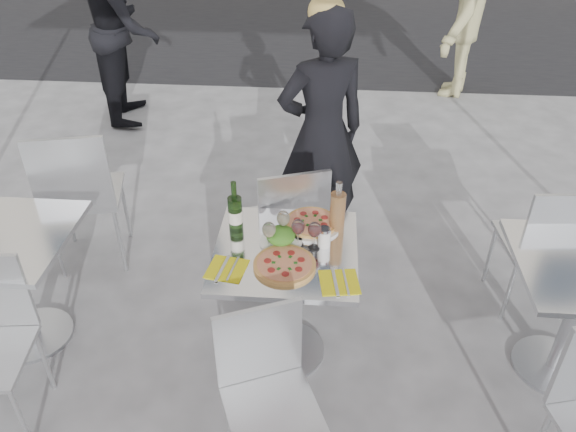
# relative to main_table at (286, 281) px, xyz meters

# --- Properties ---
(ground) EXTENTS (80.00, 80.00, 0.00)m
(ground) POSITION_rel_main_table_xyz_m (0.00, 0.00, -0.54)
(ground) COLOR #5F5F62
(street_asphalt) EXTENTS (24.00, 5.00, 0.00)m
(street_asphalt) POSITION_rel_main_table_xyz_m (0.00, 6.50, -0.54)
(street_asphalt) COLOR black
(street_asphalt) RESTS_ON ground
(main_table) EXTENTS (0.72, 0.72, 0.75)m
(main_table) POSITION_rel_main_table_xyz_m (0.00, 0.00, 0.00)
(main_table) COLOR #B7BABF
(main_table) RESTS_ON ground
(side_table_left) EXTENTS (0.72, 0.72, 0.75)m
(side_table_left) POSITION_rel_main_table_xyz_m (-1.50, 0.00, 0.00)
(side_table_left) COLOR #B7BABF
(side_table_left) RESTS_ON ground
(chair_far) EXTENTS (0.54, 0.55, 0.93)m
(chair_far) POSITION_rel_main_table_xyz_m (-0.02, 0.55, 0.01)
(chair_far) COLOR silver
(chair_far) RESTS_ON ground
(chair_near) EXTENTS (0.52, 0.52, 0.86)m
(chair_near) POSITION_rel_main_table_xyz_m (-0.03, -0.64, -0.03)
(chair_near) COLOR silver
(chair_near) RESTS_ON ground
(side_chair_lfar) EXTENTS (0.57, 0.58, 1.03)m
(side_chair_lfar) POSITION_rel_main_table_xyz_m (-1.37, 0.68, 0.07)
(side_chair_lfar) COLOR silver
(side_chair_lfar) RESTS_ON ground
(side_chair_rfar) EXTENTS (0.46, 0.47, 0.93)m
(side_chair_rfar) POSITION_rel_main_table_xyz_m (1.47, 0.46, 0.01)
(side_chair_rfar) COLOR silver
(side_chair_rfar) RESTS_ON ground
(woman_diner) EXTENTS (0.72, 0.61, 1.68)m
(woman_diner) POSITION_rel_main_table_xyz_m (0.15, 1.14, 0.30)
(woman_diner) COLOR black
(woman_diner) RESTS_ON ground
(pedestrian_a) EXTENTS (0.84, 1.00, 1.83)m
(pedestrian_a) POSITION_rel_main_table_xyz_m (-1.84, 3.16, 0.37)
(pedestrian_a) COLOR black
(pedestrian_a) RESTS_ON ground
(pedestrian_b) EXTENTS (1.04, 1.35, 1.85)m
(pedestrian_b) POSITION_rel_main_table_xyz_m (1.55, 4.03, 0.39)
(pedestrian_b) COLOR tan
(pedestrian_b) RESTS_ON ground
(pizza_near) EXTENTS (0.30, 0.30, 0.02)m
(pizza_near) POSITION_rel_main_table_xyz_m (0.01, -0.13, 0.22)
(pizza_near) COLOR tan
(pizza_near) RESTS_ON main_table
(pizza_far) EXTENTS (0.32, 0.32, 0.03)m
(pizza_far) POSITION_rel_main_table_xyz_m (0.12, 0.21, 0.23)
(pizza_far) COLOR white
(pizza_far) RESTS_ON main_table
(salad_plate) EXTENTS (0.22, 0.22, 0.09)m
(salad_plate) POSITION_rel_main_table_xyz_m (-0.03, 0.05, 0.25)
(salad_plate) COLOR white
(salad_plate) RESTS_ON main_table
(wine_bottle) EXTENTS (0.07, 0.08, 0.29)m
(wine_bottle) POSITION_rel_main_table_xyz_m (-0.27, 0.14, 0.32)
(wine_bottle) COLOR #284D1D
(wine_bottle) RESTS_ON main_table
(carafe) EXTENTS (0.08, 0.08, 0.29)m
(carafe) POSITION_rel_main_table_xyz_m (0.25, 0.19, 0.33)
(carafe) COLOR tan
(carafe) RESTS_ON main_table
(sugar_shaker) EXTENTS (0.06, 0.06, 0.11)m
(sugar_shaker) POSITION_rel_main_table_xyz_m (0.19, 0.05, 0.26)
(sugar_shaker) COLOR white
(sugar_shaker) RESTS_ON main_table
(wineglass_white_a) EXTENTS (0.07, 0.07, 0.16)m
(wineglass_white_a) POSITION_rel_main_table_xyz_m (-0.08, 0.00, 0.32)
(wineglass_white_a) COLOR white
(wineglass_white_a) RESTS_ON main_table
(wineglass_white_b) EXTENTS (0.07, 0.07, 0.16)m
(wineglass_white_b) POSITION_rel_main_table_xyz_m (-0.02, 0.11, 0.32)
(wineglass_white_b) COLOR white
(wineglass_white_b) RESTS_ON main_table
(wineglass_red_a) EXTENTS (0.07, 0.07, 0.16)m
(wineglass_red_a) POSITION_rel_main_table_xyz_m (0.06, 0.04, 0.32)
(wineglass_red_a) COLOR white
(wineglass_red_a) RESTS_ON main_table
(wineglass_red_b) EXTENTS (0.07, 0.07, 0.16)m
(wineglass_red_b) POSITION_rel_main_table_xyz_m (0.14, 0.02, 0.32)
(wineglass_red_b) COLOR white
(wineglass_red_b) RESTS_ON main_table
(napkin_left) EXTENTS (0.21, 0.21, 0.01)m
(napkin_left) POSITION_rel_main_table_xyz_m (-0.27, -0.18, 0.21)
(napkin_left) COLOR yellow
(napkin_left) RESTS_ON main_table
(napkin_right) EXTENTS (0.20, 0.20, 0.01)m
(napkin_right) POSITION_rel_main_table_xyz_m (0.27, -0.23, 0.21)
(napkin_right) COLOR yellow
(napkin_right) RESTS_ON main_table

